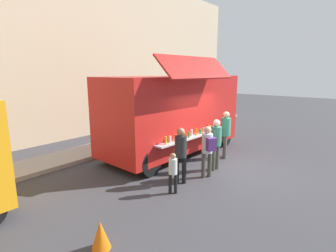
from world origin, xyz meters
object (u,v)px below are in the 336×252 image
at_px(customer_extra_browsing, 226,130).
at_px(customer_front_ordering, 216,140).
at_px(traffic_cone_orange, 101,235).
at_px(customer_mid_with_backpack, 208,147).
at_px(trash_bin, 187,121).
at_px(child_near_queue, 173,170).
at_px(food_truck_main, 173,112).
at_px(customer_rear_waiting, 181,151).

bearing_deg(customer_extra_browsing, customer_front_ordering, 80.20).
relative_size(traffic_cone_orange, customer_mid_with_backpack, 0.34).
xyz_separation_m(traffic_cone_orange, trash_bin, (9.77, 4.91, 0.18)).
height_order(customer_mid_with_backpack, customer_extra_browsing, customer_extra_browsing).
bearing_deg(child_near_queue, trash_bin, -5.52).
bearing_deg(food_truck_main, child_near_queue, -139.60).
height_order(traffic_cone_orange, trash_bin, trash_bin).
distance_m(customer_front_ordering, customer_rear_waiting, 1.66).
bearing_deg(food_truck_main, trash_bin, 31.25).
distance_m(trash_bin, customer_extra_browsing, 5.51).
xyz_separation_m(food_truck_main, customer_mid_with_backpack, (-1.34, -2.38, -0.68)).
relative_size(customer_mid_with_backpack, child_near_queue, 1.43).
xyz_separation_m(food_truck_main, child_near_queue, (-2.87, -2.23, -0.99)).
distance_m(customer_rear_waiting, child_near_queue, 0.76).
relative_size(traffic_cone_orange, customer_front_ordering, 0.32).
relative_size(customer_mid_with_backpack, customer_rear_waiting, 0.97).
height_order(customer_front_ordering, customer_mid_with_backpack, customer_front_ordering).
height_order(customer_front_ordering, customer_rear_waiting, customer_front_ordering).
xyz_separation_m(traffic_cone_orange, child_near_queue, (2.64, 0.36, 0.41)).
relative_size(customer_front_ordering, customer_mid_with_backpack, 1.06).
relative_size(customer_extra_browsing, child_near_queue, 1.57).
height_order(traffic_cone_orange, customer_extra_browsing, customer_extra_browsing).
height_order(customer_rear_waiting, child_near_queue, customer_rear_waiting).
xyz_separation_m(trash_bin, customer_rear_waiting, (-6.48, -4.32, 0.55)).
bearing_deg(customer_extra_browsing, customer_rear_waiting, 67.97).
bearing_deg(customer_front_ordering, trash_bin, -40.85).
bearing_deg(food_truck_main, traffic_cone_orange, -152.25).
height_order(food_truck_main, customer_rear_waiting, food_truck_main).
bearing_deg(customer_mid_with_backpack, child_near_queue, 114.85).
bearing_deg(food_truck_main, customer_mid_with_backpack, -116.75).
distance_m(customer_mid_with_backpack, customer_rear_waiting, 0.96).
xyz_separation_m(trash_bin, customer_front_ordering, (-4.83, -4.56, 0.57)).
height_order(customer_extra_browsing, child_near_queue, customer_extra_browsing).
bearing_deg(child_near_queue, customer_front_ordering, -38.49).
height_order(food_truck_main, traffic_cone_orange, food_truck_main).
bearing_deg(trash_bin, customer_front_ordering, -136.64).
bearing_deg(trash_bin, traffic_cone_orange, -153.32).
bearing_deg(child_near_queue, food_truck_main, -0.29).
height_order(traffic_cone_orange, child_near_queue, child_near_queue).
height_order(food_truck_main, customer_front_ordering, food_truck_main).
bearing_deg(traffic_cone_orange, child_near_queue, 7.78).
xyz_separation_m(trash_bin, child_near_queue, (-7.12, -4.55, 0.22)).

